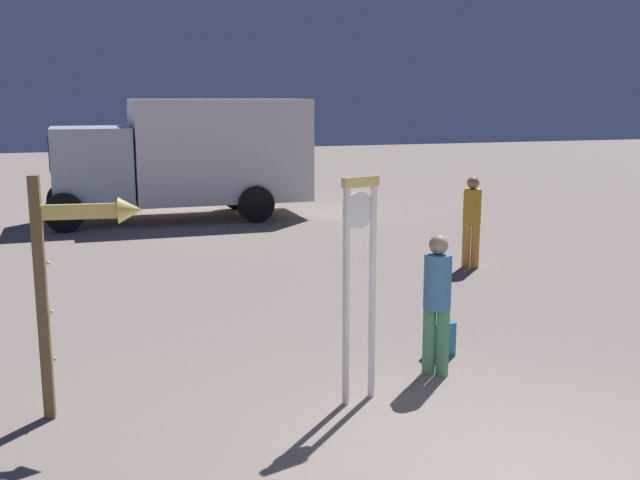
# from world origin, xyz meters

# --- Properties ---
(ground_plane) EXTENTS (80.00, 80.00, 0.00)m
(ground_plane) POSITION_xyz_m (0.00, 0.00, 0.00)
(ground_plane) COLOR gray
(standing_clock) EXTENTS (0.42, 0.20, 2.31)m
(standing_clock) POSITION_xyz_m (-0.71, 1.95, 1.39)
(standing_clock) COLOR silver
(standing_clock) RESTS_ON ground_plane
(arrow_sign) EXTENTS (1.03, 0.31, 2.37)m
(arrow_sign) POSITION_xyz_m (-3.39, 2.46, 1.56)
(arrow_sign) COLOR brown
(arrow_sign) RESTS_ON ground_plane
(person_near_clock) EXTENTS (0.31, 0.31, 1.60)m
(person_near_clock) POSITION_xyz_m (0.37, 2.34, 0.89)
(person_near_clock) COLOR #4B8E5A
(person_near_clock) RESTS_ON ground_plane
(backpack) EXTENTS (0.30, 0.23, 0.41)m
(backpack) POSITION_xyz_m (0.74, 2.91, 0.20)
(backpack) COLOR teal
(backpack) RESTS_ON ground_plane
(person_distant) EXTENTS (0.32, 0.32, 1.67)m
(person_distant) POSITION_xyz_m (3.46, 6.96, 0.93)
(person_distant) COLOR gold
(person_distant) RESTS_ON ground_plane
(box_truck_near) EXTENTS (6.52, 2.60, 3.02)m
(box_truck_near) POSITION_xyz_m (-0.44, 14.30, 1.63)
(box_truck_near) COLOR white
(box_truck_near) RESTS_ON ground_plane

